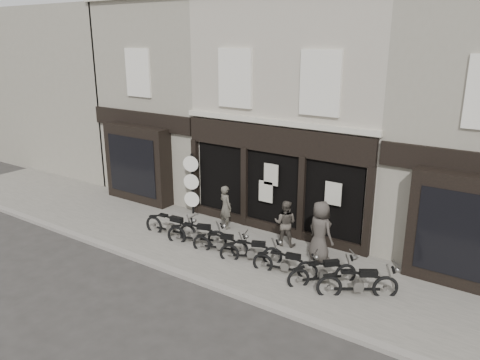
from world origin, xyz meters
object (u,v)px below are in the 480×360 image
Objects in this scene: advert_sign_post at (192,187)px; motorcycle_1 at (198,236)px; motorcycle_5 at (323,275)px; motorcycle_2 at (221,245)px; man_right at (320,231)px; motorcycle_6 at (358,285)px; motorcycle_0 at (171,228)px; motorcycle_3 at (252,253)px; man_centre at (285,223)px; motorcycle_4 at (286,265)px; man_left at (226,207)px.

motorcycle_1 is at bearing -66.38° from advert_sign_post.
motorcycle_5 is 6.93m from advert_sign_post.
man_right is (2.83, 1.30, 0.71)m from motorcycle_2.
motorcycle_1 is 5.64m from motorcycle_6.
motorcycle_1 is at bearing -5.12° from motorcycle_0.
man_centre is (0.27, 1.60, 0.52)m from motorcycle_3.
motorcycle_6 is at bearing -21.80° from motorcycle_1.
motorcycle_3 is at bearing 145.23° from motorcycle_6.
motorcycle_3 is at bearing 133.41° from motorcycle_5.
motorcycle_4 is 2.19m from motorcycle_6.
motorcycle_6 is (1.05, -0.06, 0.03)m from motorcycle_5.
man_left is (-5.68, 1.76, 0.50)m from motorcycle_6.
motorcycle_1 is 1.25× the size of man_left.
motorcycle_1 is 3.45m from motorcycle_4.
motorcycle_4 is at bearing -23.19° from motorcycle_1.
motorcycle_2 is at bearing 134.30° from motorcycle_5.
man_right is (5.03, 1.23, 0.66)m from motorcycle_0.
motorcycle_5 is at bearing -5.81° from motorcycle_0.
man_centre reaches higher than motorcycle_1.
man_centre is at bearing 32.17° from motorcycle_2.
advert_sign_post is (-0.78, 2.06, 0.82)m from motorcycle_0.
motorcycle_0 is 1.35× the size of motorcycle_5.
motorcycle_3 is 1.12× the size of motorcycle_5.
motorcycle_5 is at bearing -37.78° from advert_sign_post.
motorcycle_0 is 3.98m from man_centre.
motorcycle_6 is at bearing 137.33° from man_centre.
motorcycle_0 is at bearing 8.65° from man_centre.
man_left is (-2.21, 1.67, 0.54)m from motorcycle_3.
advert_sign_post is (-5.81, 0.83, 0.16)m from man_right.
motorcycle_5 is at bearing -21.36° from motorcycle_1.
motorcycle_6 is 1.25× the size of man_centre.
motorcycle_0 is 0.86× the size of advert_sign_post.
motorcycle_2 is at bearing -55.38° from advert_sign_post.
man_centre reaches higher than motorcycle_0.
motorcycle_6 is at bearing -6.20° from motorcycle_0.
motorcycle_0 is 1.17m from motorcycle_1.
motorcycle_5 is 4.96m from man_left.
motorcycle_0 is 6.81m from motorcycle_6.
man_right reaches higher than motorcycle_3.
motorcycle_3 is 1.70m from man_centre.
motorcycle_0 is at bearing 161.13° from motorcycle_2.
man_left is at bearing 117.00° from motorcycle_3.
man_left is (-0.04, 1.64, 0.52)m from motorcycle_1.
motorcycle_2 is 4.61m from motorcycle_6.
motorcycle_5 reaches higher than motorcycle_2.
motorcycle_5 is 1.04× the size of man_centre.
motorcycle_5 is 0.64× the size of advert_sign_post.
motorcycle_5 is at bearing -26.57° from motorcycle_3.
man_left is 0.84× the size of man_right.
motorcycle_5 is 1.05m from motorcycle_6.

